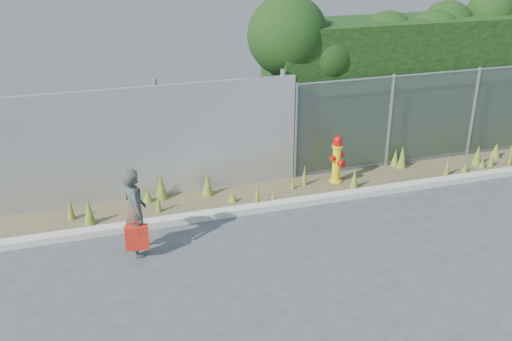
% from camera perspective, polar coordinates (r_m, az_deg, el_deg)
% --- Properties ---
extents(ground, '(80.00, 80.00, 0.00)m').
position_cam_1_polar(ground, '(9.15, 4.51, -8.87)').
color(ground, '#3D3C3F').
rests_on(ground, ground).
extents(curb, '(16.00, 0.22, 0.12)m').
position_cam_1_polar(curb, '(10.58, 0.89, -3.67)').
color(curb, '#B0AD9F').
rests_on(curb, ground).
extents(weed_strip, '(16.00, 1.31, 0.51)m').
position_cam_1_polar(weed_strip, '(11.40, 3.81, -1.24)').
color(weed_strip, '#4E432C').
rests_on(weed_strip, ground).
extents(corrugated_fence, '(8.50, 0.21, 2.30)m').
position_cam_1_polar(corrugated_fence, '(10.82, -17.74, 1.83)').
color(corrugated_fence, '#A3A6AA').
rests_on(corrugated_fence, ground).
extents(chainlink_fence, '(6.50, 0.07, 2.05)m').
position_cam_1_polar(chainlink_fence, '(13.05, 17.23, 5.17)').
color(chainlink_fence, gray).
rests_on(chainlink_fence, ground).
extents(hedge, '(7.86, 1.75, 3.62)m').
position_cam_1_polar(hedge, '(13.60, 15.22, 9.85)').
color(hedge, black).
rests_on(hedge, ground).
extents(fire_hydrant, '(0.35, 0.31, 1.04)m').
position_cam_1_polar(fire_hydrant, '(11.63, 8.08, 1.06)').
color(fire_hydrant, yellow).
rests_on(fire_hydrant, ground).
extents(woman, '(0.39, 0.56, 1.47)m').
position_cam_1_polar(woman, '(9.14, -11.99, -4.07)').
color(woman, '#0F6051').
rests_on(woman, ground).
extents(red_tote_bag, '(0.36, 0.13, 0.47)m').
position_cam_1_polar(red_tote_bag, '(9.14, -11.82, -6.57)').
color(red_tote_bag, '#BF370A').
extents(black_shoulder_bag, '(0.21, 0.09, 0.16)m').
position_cam_1_polar(black_shoulder_bag, '(9.28, -12.18, -2.32)').
color(black_shoulder_bag, black).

